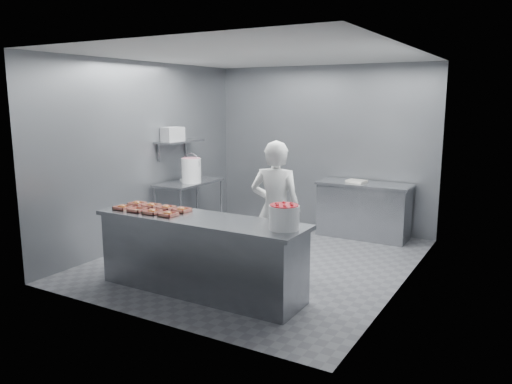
# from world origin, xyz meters

# --- Properties ---
(floor) EXTENTS (4.50, 4.50, 0.00)m
(floor) POSITION_xyz_m (0.00, 0.00, 0.00)
(floor) COLOR #4C4C51
(floor) RESTS_ON ground
(ceiling) EXTENTS (4.50, 4.50, 0.00)m
(ceiling) POSITION_xyz_m (0.00, 0.00, 2.80)
(ceiling) COLOR white
(ceiling) RESTS_ON wall_back
(wall_back) EXTENTS (4.00, 0.04, 2.80)m
(wall_back) POSITION_xyz_m (0.00, 2.25, 1.40)
(wall_back) COLOR slate
(wall_back) RESTS_ON ground
(wall_left) EXTENTS (0.04, 4.50, 2.80)m
(wall_left) POSITION_xyz_m (-2.00, 0.00, 1.40)
(wall_left) COLOR slate
(wall_left) RESTS_ON ground
(wall_right) EXTENTS (0.04, 4.50, 2.80)m
(wall_right) POSITION_xyz_m (2.00, 0.00, 1.40)
(wall_right) COLOR slate
(wall_right) RESTS_ON ground
(service_counter) EXTENTS (2.60, 0.70, 0.90)m
(service_counter) POSITION_xyz_m (0.00, -1.35, 0.45)
(service_counter) COLOR slate
(service_counter) RESTS_ON ground
(prep_table) EXTENTS (0.60, 1.20, 0.90)m
(prep_table) POSITION_xyz_m (-1.65, 0.60, 0.59)
(prep_table) COLOR slate
(prep_table) RESTS_ON ground
(back_counter) EXTENTS (1.50, 0.60, 0.90)m
(back_counter) POSITION_xyz_m (0.90, 1.90, 0.45)
(back_counter) COLOR slate
(back_counter) RESTS_ON ground
(wall_shelf) EXTENTS (0.35, 0.90, 0.03)m
(wall_shelf) POSITION_xyz_m (-1.82, 0.60, 1.55)
(wall_shelf) COLOR slate
(wall_shelf) RESTS_ON wall_left
(tray_0) EXTENTS (0.19, 0.18, 0.06)m
(tray_0) POSITION_xyz_m (-1.08, -1.48, 0.92)
(tray_0) COLOR tan
(tray_0) RESTS_ON service_counter
(tray_1) EXTENTS (0.19, 0.18, 0.04)m
(tray_1) POSITION_xyz_m (-0.83, -1.48, 0.92)
(tray_1) COLOR tan
(tray_1) RESTS_ON service_counter
(tray_2) EXTENTS (0.19, 0.18, 0.06)m
(tray_2) POSITION_xyz_m (-0.60, -1.48, 0.92)
(tray_2) COLOR tan
(tray_2) RESTS_ON service_counter
(tray_3) EXTENTS (0.19, 0.18, 0.06)m
(tray_3) POSITION_xyz_m (-0.36, -1.48, 0.92)
(tray_3) COLOR tan
(tray_3) RESTS_ON service_counter
(tray_4) EXTENTS (0.19, 0.18, 0.06)m
(tray_4) POSITION_xyz_m (-1.08, -1.22, 0.92)
(tray_4) COLOR tan
(tray_4) RESTS_ON service_counter
(tray_5) EXTENTS (0.19, 0.18, 0.06)m
(tray_5) POSITION_xyz_m (-0.84, -1.22, 0.92)
(tray_5) COLOR tan
(tray_5) RESTS_ON service_counter
(tray_6) EXTENTS (0.19, 0.18, 0.06)m
(tray_6) POSITION_xyz_m (-0.60, -1.22, 0.92)
(tray_6) COLOR tan
(tray_6) RESTS_ON service_counter
(tray_7) EXTENTS (0.19, 0.18, 0.06)m
(tray_7) POSITION_xyz_m (-0.36, -1.22, 0.92)
(tray_7) COLOR tan
(tray_7) RESTS_ON service_counter
(worker) EXTENTS (0.71, 0.55, 1.74)m
(worker) POSITION_xyz_m (0.52, -0.46, 0.87)
(worker) COLOR white
(worker) RESTS_ON ground
(strawberry_tub) EXTENTS (0.32, 0.32, 0.26)m
(strawberry_tub) POSITION_xyz_m (1.08, -1.34, 1.04)
(strawberry_tub) COLOR white
(strawberry_tub) RESTS_ON service_counter
(glaze_bucket) EXTENTS (0.33, 0.31, 0.48)m
(glaze_bucket) POSITION_xyz_m (-1.55, 0.54, 1.11)
(glaze_bucket) COLOR white
(glaze_bucket) RESTS_ON prep_table
(bucket_lid) EXTENTS (0.37, 0.37, 0.03)m
(bucket_lid) POSITION_xyz_m (-1.68, 0.67, 0.91)
(bucket_lid) COLOR white
(bucket_lid) RESTS_ON prep_table
(rag) EXTENTS (0.15, 0.13, 0.02)m
(rag) POSITION_xyz_m (-1.63, 0.72, 0.91)
(rag) COLOR #CCB28C
(rag) RESTS_ON prep_table
(appliance) EXTENTS (0.34, 0.37, 0.23)m
(appliance) POSITION_xyz_m (-1.82, 0.43, 1.68)
(appliance) COLOR gray
(appliance) RESTS_ON wall_shelf
(paper_stack) EXTENTS (0.34, 0.27, 0.04)m
(paper_stack) POSITION_xyz_m (0.76, 1.90, 0.92)
(paper_stack) COLOR silver
(paper_stack) RESTS_ON back_counter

